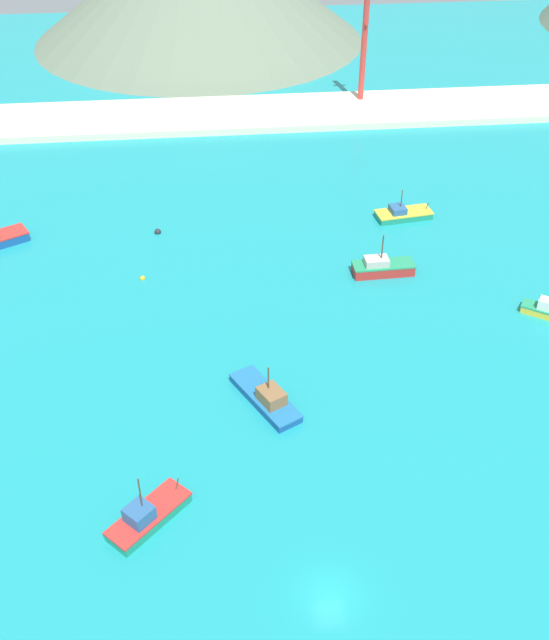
# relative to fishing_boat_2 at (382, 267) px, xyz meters

# --- Properties ---
(ground) EXTENTS (260.00, 280.00, 0.50)m
(ground) POSITION_rel_fishing_boat_2_xyz_m (-13.73, -14.80, -1.17)
(ground) COLOR teal
(fishing_boat_2) EXTENTS (7.87, 2.95, 5.57)m
(fishing_boat_2) POSITION_rel_fishing_boat_2_xyz_m (0.00, 0.00, 0.00)
(fishing_boat_2) COLOR red
(fishing_boat_2) RESTS_ON ground
(fishing_boat_3) EXTENTS (7.52, 7.52, 5.76)m
(fishing_boat_3) POSITION_rel_fishing_boat_2_xyz_m (-28.19, -36.14, -0.11)
(fishing_boat_3) COLOR #198466
(fishing_boat_3) RESTS_ON ground
(fishing_boat_5) EXTENTS (8.21, 4.17, 4.43)m
(fishing_boat_5) POSITION_rel_fishing_boat_2_xyz_m (5.94, 13.75, -0.26)
(fishing_boat_5) COLOR #198466
(fishing_boat_5) RESTS_ON ground
(fishing_boat_7) EXTENTS (6.99, 9.68, 4.93)m
(fishing_boat_7) POSITION_rel_fishing_boat_2_xyz_m (-16.66, -22.33, -0.17)
(fishing_boat_7) COLOR #14478C
(fishing_boat_7) RESTS_ON ground
(buoy_1) EXTENTS (0.91, 0.91, 0.91)m
(buoy_1) POSITION_rel_fishing_boat_2_xyz_m (-28.44, 12.97, -0.76)
(buoy_1) COLOR #232328
(buoy_1) RESTS_ON ground
(buoy_2) EXTENTS (0.67, 0.67, 0.67)m
(buoy_2) POSITION_rel_fishing_boat_2_xyz_m (-30.08, 1.71, -0.81)
(buoy_2) COLOR gold
(buoy_2) RESTS_ON ground
(beach_strip) EXTENTS (247.00, 15.57, 1.20)m
(beach_strip) POSITION_rel_fishing_boat_2_xyz_m (-13.73, 52.67, -0.32)
(beach_strip) COLOR beige
(beach_strip) RESTS_ON ground
(radio_tower) EXTENTS (2.38, 1.91, 23.83)m
(radio_tower) POSITION_rel_fishing_boat_2_xyz_m (8.04, 56.54, 11.23)
(radio_tower) COLOR #B7332D
(radio_tower) RESTS_ON ground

